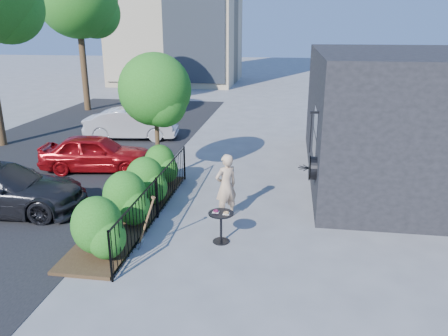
% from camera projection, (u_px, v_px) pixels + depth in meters
% --- Properties ---
extents(ground, '(120.00, 120.00, 0.00)m').
position_uv_depth(ground, '(215.00, 221.00, 11.07)').
color(ground, gray).
rests_on(ground, ground).
extents(shop_building, '(6.22, 9.00, 4.00)m').
position_uv_depth(shop_building, '(408.00, 116.00, 13.89)').
color(shop_building, black).
rests_on(shop_building, ground).
extents(fence, '(0.05, 6.05, 1.10)m').
position_uv_depth(fence, '(157.00, 198.00, 11.11)').
color(fence, black).
rests_on(fence, ground).
extents(planting_bed, '(1.30, 6.00, 0.08)m').
position_uv_depth(planting_bed, '(132.00, 214.00, 11.38)').
color(planting_bed, '#382616').
rests_on(planting_bed, ground).
extents(shrubs, '(1.10, 5.60, 1.24)m').
position_uv_depth(shrubs, '(135.00, 190.00, 11.25)').
color(shrubs, '#226216').
rests_on(shrubs, ground).
extents(patio_tree, '(2.20, 2.20, 3.94)m').
position_uv_depth(patio_tree, '(157.00, 94.00, 13.12)').
color(patio_tree, '#3F2B19').
rests_on(patio_tree, ground).
extents(street, '(9.00, 30.00, 0.01)m').
position_uv_depth(street, '(28.00, 171.00, 14.89)').
color(street, black).
rests_on(street, ground).
extents(street_tree_far, '(4.40, 4.40, 8.28)m').
position_uv_depth(street_tree_far, '(78.00, 3.00, 23.77)').
color(street_tree_far, '#3F2B19').
rests_on(street_tree_far, ground).
extents(cafe_table, '(0.58, 0.58, 0.77)m').
position_uv_depth(cafe_table, '(221.00, 222.00, 9.87)').
color(cafe_table, black).
rests_on(cafe_table, ground).
extents(woman, '(0.73, 0.71, 1.69)m').
position_uv_depth(woman, '(226.00, 186.00, 11.10)').
color(woman, '#CFAA86').
rests_on(woman, ground).
extents(shovel, '(0.45, 0.17, 1.29)m').
position_uv_depth(shovel, '(146.00, 226.00, 9.54)').
color(shovel, brown).
rests_on(shovel, ground).
extents(car_red, '(3.83, 1.98, 1.25)m').
position_uv_depth(car_red, '(96.00, 153.00, 14.80)').
color(car_red, '#A10D12').
rests_on(car_red, ground).
extents(car_silver, '(4.11, 1.87, 1.31)m').
position_uv_depth(car_silver, '(132.00, 124.00, 18.98)').
color(car_silver, silver).
rests_on(car_silver, ground).
extents(car_darkgrey, '(4.61, 2.25, 1.29)m').
position_uv_depth(car_darkgrey, '(0.00, 189.00, 11.49)').
color(car_darkgrey, black).
rests_on(car_darkgrey, ground).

